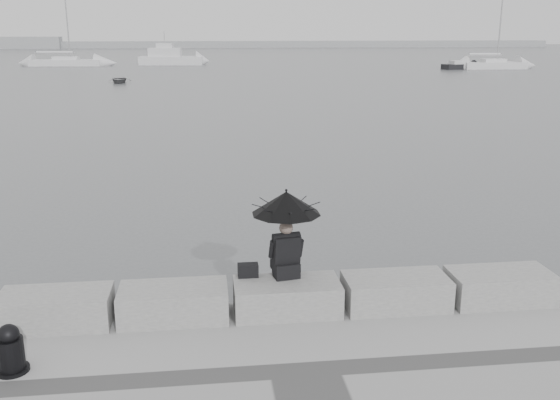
{
  "coord_description": "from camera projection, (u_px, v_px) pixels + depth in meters",
  "views": [
    {
      "loc": [
        -1.17,
        -9.1,
        4.69
      ],
      "look_at": [
        0.32,
        3.0,
        1.33
      ],
      "focal_mm": 40.0,
      "sensor_mm": 36.0,
      "label": 1
    }
  ],
  "objects": [
    {
      "name": "ground",
      "position": [
        283.0,
        329.0,
        10.09
      ],
      "size": [
        360.0,
        360.0,
        0.0
      ],
      "primitive_type": "plane",
      "color": "#4E5053",
      "rests_on": "ground"
    },
    {
      "name": "stone_block_far_left",
      "position": [
        55.0,
        309.0,
        9.06
      ],
      "size": [
        1.6,
        0.8,
        0.5
      ],
      "primitive_type": "cube",
      "color": "slate",
      "rests_on": "promenade"
    },
    {
      "name": "stone_block_left",
      "position": [
        174.0,
        303.0,
        9.26
      ],
      "size": [
        1.6,
        0.8,
        0.5
      ],
      "primitive_type": "cube",
      "color": "slate",
      "rests_on": "promenade"
    },
    {
      "name": "stone_block_centre",
      "position": [
        287.0,
        297.0,
        9.46
      ],
      "size": [
        1.6,
        0.8,
        0.5
      ],
      "primitive_type": "cube",
      "color": "slate",
      "rests_on": "promenade"
    },
    {
      "name": "stone_block_right",
      "position": [
        395.0,
        292.0,
        9.66
      ],
      "size": [
        1.6,
        0.8,
        0.5
      ],
      "primitive_type": "cube",
      "color": "slate",
      "rests_on": "promenade"
    },
    {
      "name": "stone_block_far_right",
      "position": [
        500.0,
        287.0,
        9.86
      ],
      "size": [
        1.6,
        0.8,
        0.5
      ],
      "primitive_type": "cube",
      "color": "slate",
      "rests_on": "promenade"
    },
    {
      "name": "seated_person",
      "position": [
        286.0,
        216.0,
        9.35
      ],
      "size": [
        1.06,
        1.06,
        1.39
      ],
      "rotation": [
        0.0,
        0.0,
        0.17
      ],
      "color": "black",
      "rests_on": "stone_block_centre"
    },
    {
      "name": "bag",
      "position": [
        248.0,
        270.0,
        9.58
      ],
      "size": [
        0.32,
        0.18,
        0.2
      ],
      "primitive_type": "cube",
      "color": "black",
      "rests_on": "stone_block_centre"
    },
    {
      "name": "mooring_bollard",
      "position": [
        11.0,
        352.0,
        7.8
      ],
      "size": [
        0.41,
        0.41,
        0.65
      ],
      "color": "black",
      "rests_on": "promenade"
    },
    {
      "name": "distant_landmass",
      "position": [
        173.0,
        44.0,
        156.75
      ],
      "size": [
        180.0,
        8.0,
        2.8
      ],
      "color": "gray",
      "rests_on": "ground"
    },
    {
      "name": "sailboat_left",
      "position": [
        66.0,
        62.0,
        81.06
      ],
      "size": [
        9.27,
        3.01,
        12.9
      ],
      "rotation": [
        0.0,
        0.0,
        -0.07
      ],
      "color": "silver",
      "rests_on": "ground"
    },
    {
      "name": "sailboat_right",
      "position": [
        493.0,
        64.0,
        75.14
      ],
      "size": [
        7.75,
        2.59,
        12.9
      ],
      "rotation": [
        0.0,
        0.0,
        0.03
      ],
      "color": "silver",
      "rests_on": "ground"
    },
    {
      "name": "motor_cruiser",
      "position": [
        172.0,
        58.0,
        83.68
      ],
      "size": [
        8.68,
        3.67,
        4.5
      ],
      "rotation": [
        0.0,
        0.0,
        -0.11
      ],
      "color": "silver",
      "rests_on": "ground"
    },
    {
      "name": "small_motorboat",
      "position": [
        461.0,
        66.0,
        74.66
      ],
      "size": [
        4.88,
        2.67,
        1.1
      ],
      "rotation": [
        0.0,
        0.0,
        0.24
      ],
      "color": "black",
      "rests_on": "ground"
    },
    {
      "name": "dinghy",
      "position": [
        119.0,
        80.0,
        55.82
      ],
      "size": [
        2.96,
        1.29,
        0.5
      ],
      "primitive_type": "imported",
      "rotation": [
        0.0,
        0.0,
        0.02
      ],
      "color": "slate",
      "rests_on": "ground"
    }
  ]
}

